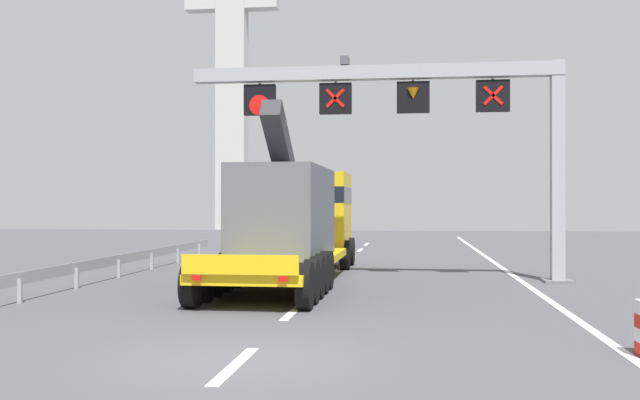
% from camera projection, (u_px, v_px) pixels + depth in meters
% --- Properties ---
extents(ground, '(112.00, 112.00, 0.00)m').
position_uv_depth(ground, '(237.00, 360.00, 11.48)').
color(ground, '#4C4C51').
extents(lane_markings, '(0.20, 41.61, 0.01)m').
position_uv_depth(lane_markings, '(332.00, 276.00, 24.87)').
color(lane_markings, silver).
rests_on(lane_markings, ground).
extents(edge_line_right, '(0.20, 63.00, 0.01)m').
position_uv_depth(edge_line_right, '(524.00, 283.00, 22.63)').
color(edge_line_right, silver).
rests_on(edge_line_right, ground).
extents(overhead_lane_gantry, '(12.12, 0.90, 7.23)m').
position_uv_depth(overhead_lane_gantry, '(420.00, 105.00, 23.38)').
color(overhead_lane_gantry, '#9EA0A5').
rests_on(overhead_lane_gantry, ground).
extents(heavy_haul_truck_yellow, '(3.05, 14.07, 5.30)m').
position_uv_depth(heavy_haul_truck_yellow, '(298.00, 218.00, 24.32)').
color(heavy_haul_truck_yellow, yellow).
rests_on(heavy_haul_truck_yellow, ground).
extents(guardrail_left, '(0.13, 24.75, 0.76)m').
position_uv_depth(guardrail_left, '(98.00, 265.00, 22.62)').
color(guardrail_left, '#999EA3').
rests_on(guardrail_left, ground).
extents(bridge_pylon_distant, '(9.00, 2.00, 35.28)m').
position_uv_depth(bridge_pylon_distant, '(232.00, 43.00, 70.52)').
color(bridge_pylon_distant, '#B7B7B2').
rests_on(bridge_pylon_distant, ground).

